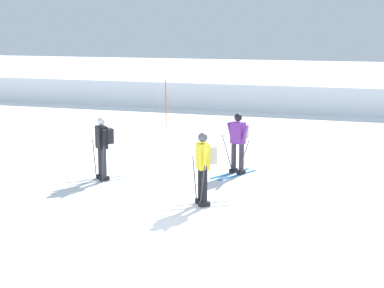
% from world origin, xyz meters
% --- Properties ---
extents(ground_plane, '(120.00, 120.00, 0.00)m').
position_xyz_m(ground_plane, '(0.00, 0.00, 0.00)').
color(ground_plane, white).
extents(far_snow_ridge, '(80.00, 9.24, 1.31)m').
position_xyz_m(far_snow_ridge, '(0.00, 21.38, 0.66)').
color(far_snow_ridge, white).
rests_on(far_snow_ridge, ground).
extents(skier_black, '(1.41, 1.37, 1.71)m').
position_xyz_m(skier_black, '(-3.11, 3.31, 0.96)').
color(skier_black, silver).
rests_on(skier_black, ground).
extents(skier_purple, '(1.06, 1.59, 1.71)m').
position_xyz_m(skier_purple, '(0.20, 5.04, 0.95)').
color(skier_purple, '#237AC6').
rests_on(skier_purple, ground).
extents(skier_yellow, '(1.55, 1.17, 1.71)m').
position_xyz_m(skier_yellow, '(0.10, 1.93, 0.96)').
color(skier_yellow, silver).
rests_on(skier_yellow, ground).
extents(trail_marker_pole, '(0.04, 0.04, 1.95)m').
position_xyz_m(trail_marker_pole, '(-4.40, 11.86, 0.97)').
color(trail_marker_pole, '#C65614').
rests_on(trail_marker_pole, ground).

